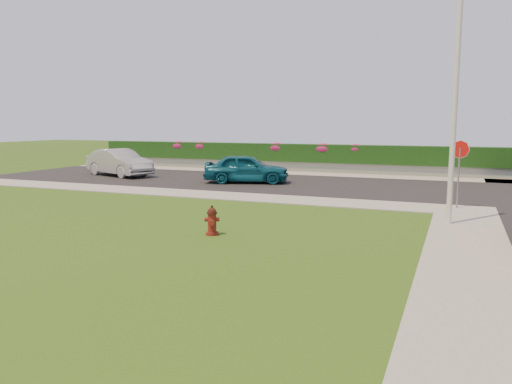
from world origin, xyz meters
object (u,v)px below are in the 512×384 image
at_px(sedan_teal, 246,168).
at_px(utility_pole, 454,112).
at_px(fire_hydrant, 212,221).
at_px(sedan_silver, 119,162).
at_px(stop_sign, 459,158).

bearing_deg(sedan_teal, utility_pole, -144.23).
distance_m(fire_hydrant, utility_pole, 7.69).
height_order(sedan_teal, utility_pole, utility_pole).
bearing_deg(utility_pole, sedan_teal, 143.58).
height_order(fire_hydrant, sedan_teal, sedan_teal).
distance_m(sedan_silver, stop_sign, 18.40).
bearing_deg(fire_hydrant, utility_pole, 10.61).
bearing_deg(fire_hydrant, sedan_silver, 113.45).
distance_m(sedan_teal, stop_sign, 10.69).
distance_m(fire_hydrant, stop_sign, 9.42).
xyz_separation_m(fire_hydrant, utility_pole, (5.94, 3.87, 2.97)).
height_order(fire_hydrant, utility_pole, utility_pole).
xyz_separation_m(fire_hydrant, sedan_teal, (-3.71, 10.99, 0.38)).
xyz_separation_m(utility_pole, stop_sign, (0.21, 3.12, -1.54)).
height_order(utility_pole, stop_sign, utility_pole).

